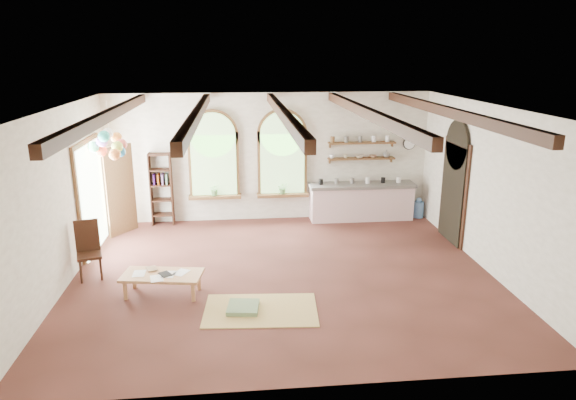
{
  "coord_description": "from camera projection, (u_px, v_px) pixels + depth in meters",
  "views": [
    {
      "loc": [
        -0.84,
        -9.1,
        4.15
      ],
      "look_at": [
        0.15,
        0.6,
        1.32
      ],
      "focal_mm": 32.0,
      "sensor_mm": 36.0,
      "label": 1
    }
  ],
  "objects": [
    {
      "name": "floor",
      "position": [
        283.0,
        274.0,
        9.94
      ],
      "size": [
        8.0,
        8.0,
        0.0
      ],
      "primitive_type": "plane",
      "color": "#5B2D25",
      "rests_on": "ground"
    },
    {
      "name": "side_chair",
      "position": [
        90.0,
        262.0,
        9.71
      ],
      "size": [
        0.55,
        0.55,
        1.11
      ],
      "color": "#321D10",
      "rests_on": "floor"
    },
    {
      "name": "table_book",
      "position": [
        147.0,
        270.0,
        9.15
      ],
      "size": [
        0.25,
        0.29,
        0.02
      ],
      "primitive_type": "imported",
      "rotation": [
        0.0,
        0.0,
        0.33
      ],
      "color": "olive",
      "rests_on": "coffee_table"
    },
    {
      "name": "water_jug_a",
      "position": [
        392.0,
        210.0,
        13.17
      ],
      "size": [
        0.29,
        0.29,
        0.56
      ],
      "color": "#5885BD",
      "rests_on": "floor"
    },
    {
      "name": "window_left",
      "position": [
        214.0,
        158.0,
        12.62
      ],
      "size": [
        1.3,
        0.28,
        2.2
      ],
      "color": "brown",
      "rests_on": "floor"
    },
    {
      "name": "floor_cushion",
      "position": [
        243.0,
        308.0,
        8.54
      ],
      "size": [
        0.57,
        0.57,
        0.09
      ],
      "primitive_type": "cube",
      "rotation": [
        0.0,
        0.0,
        -0.13
      ],
      "color": "#69865C",
      "rests_on": "floor"
    },
    {
      "name": "shelf_vase",
      "position": [
        387.0,
        153.0,
        12.99
      ],
      "size": [
        0.18,
        0.18,
        0.19
      ],
      "primitive_type": "imported",
      "color": "slate",
      "rests_on": "wall_shelf_lower"
    },
    {
      "name": "tablet",
      "position": [
        165.0,
        274.0,
        8.98
      ],
      "size": [
        0.28,
        0.3,
        0.01
      ],
      "primitive_type": "cube",
      "rotation": [
        0.0,
        0.0,
        0.58
      ],
      "color": "black",
      "rests_on": "coffee_table"
    },
    {
      "name": "wall_shelf_upper",
      "position": [
        362.0,
        143.0,
        12.85
      ],
      "size": [
        1.7,
        0.24,
        0.04
      ],
      "primitive_type": "cube",
      "color": "brown",
      "rests_on": "wall_back"
    },
    {
      "name": "floor_mat",
      "position": [
        261.0,
        310.0,
        8.54
      ],
      "size": [
        1.95,
        1.29,
        0.02
      ],
      "primitive_type": "cube",
      "rotation": [
        0.0,
        0.0,
        -0.07
      ],
      "color": "tan",
      "rests_on": "floor"
    },
    {
      "name": "potted_plant_right",
      "position": [
        283.0,
        188.0,
        12.9
      ],
      "size": [
        0.27,
        0.23,
        0.3
      ],
      "primitive_type": "imported",
      "color": "#598C4C",
      "rests_on": "window_right"
    },
    {
      "name": "coffee_table",
      "position": [
        162.0,
        276.0,
        9.01
      ],
      "size": [
        1.47,
        0.84,
        0.39
      ],
      "color": "tan",
      "rests_on": "floor"
    },
    {
      "name": "bookshelf",
      "position": [
        161.0,
        189.0,
        12.59
      ],
      "size": [
        0.53,
        0.32,
        1.8
      ],
      "color": "#321D10",
      "rests_on": "floor"
    },
    {
      "name": "ceiling_beams",
      "position": [
        283.0,
        113.0,
        9.07
      ],
      "size": [
        6.2,
        6.8,
        0.18
      ],
      "primitive_type": null,
      "color": "#321D10",
      "rests_on": "ceiling"
    },
    {
      "name": "water_jug_b",
      "position": [
        418.0,
        209.0,
        13.3
      ],
      "size": [
        0.27,
        0.27,
        0.53
      ],
      "color": "#5885BD",
      "rests_on": "floor"
    },
    {
      "name": "right_doorway",
      "position": [
        453.0,
        194.0,
        11.45
      ],
      "size": [
        0.1,
        1.3,
        2.4
      ],
      "primitive_type": "cube",
      "color": "black",
      "rests_on": "floor"
    },
    {
      "name": "left_doorway",
      "position": [
        91.0,
        198.0,
        10.95
      ],
      "size": [
        0.1,
        1.9,
        2.5
      ],
      "primitive_type": "cube",
      "color": "brown",
      "rests_on": "floor"
    },
    {
      "name": "shelf_cup_b",
      "position": [
        346.0,
        156.0,
        12.9
      ],
      "size": [
        0.1,
        0.1,
        0.09
      ],
      "primitive_type": "imported",
      "color": "beige",
      "rests_on": "wall_shelf_lower"
    },
    {
      "name": "wall_clock",
      "position": [
        409.0,
        143.0,
        13.05
      ],
      "size": [
        0.32,
        0.04,
        0.32
      ],
      "primitive_type": "cylinder",
      "rotation": [
        1.57,
        0.0,
        0.0
      ],
      "color": "black",
      "rests_on": "wall_back"
    },
    {
      "name": "balloon_cluster",
      "position": [
        110.0,
        144.0,
        10.48
      ],
      "size": [
        0.74,
        0.85,
        1.15
      ],
      "color": "white",
      "rests_on": "floor"
    },
    {
      "name": "kitchen_counter",
      "position": [
        361.0,
        201.0,
        13.09
      ],
      "size": [
        2.68,
        0.62,
        0.94
      ],
      "color": "beige",
      "rests_on": "floor"
    },
    {
      "name": "wall_shelf_lower",
      "position": [
        361.0,
        158.0,
        12.96
      ],
      "size": [
        1.7,
        0.24,
        0.04
      ],
      "primitive_type": "cube",
      "color": "brown",
      "rests_on": "wall_back"
    },
    {
      "name": "potted_plant_left",
      "position": [
        215.0,
        190.0,
        12.74
      ],
      "size": [
        0.27,
        0.23,
        0.3
      ],
      "primitive_type": "imported",
      "color": "#598C4C",
      "rests_on": "window_left"
    },
    {
      "name": "shelf_bowl_a",
      "position": [
        359.0,
        157.0,
        12.94
      ],
      "size": [
        0.22,
        0.22,
        0.05
      ],
      "primitive_type": "imported",
      "color": "beige",
      "rests_on": "wall_shelf_lower"
    },
    {
      "name": "shelf_cup_a",
      "position": [
        332.0,
        156.0,
        12.87
      ],
      "size": [
        0.12,
        0.1,
        0.1
      ],
      "primitive_type": "imported",
      "color": "white",
      "rests_on": "wall_shelf_lower"
    },
    {
      "name": "shelf_bowl_b",
      "position": [
        373.0,
        156.0,
        12.97
      ],
      "size": [
        0.2,
        0.2,
        0.06
      ],
      "primitive_type": "imported",
      "color": "#8C664C",
      "rests_on": "wall_shelf_lower"
    },
    {
      "name": "window_right",
      "position": [
        282.0,
        157.0,
        12.78
      ],
      "size": [
        1.3,
        0.28,
        2.2
      ],
      "color": "brown",
      "rests_on": "floor"
    }
  ]
}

